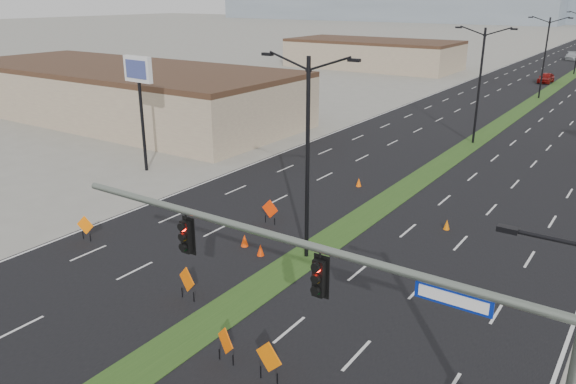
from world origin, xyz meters
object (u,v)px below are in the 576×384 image
Objects in this scene: cone_2 at (447,225)px; cone_3 at (359,182)px; construction_sign_2 at (270,210)px; cone_1 at (260,250)px; construction_sign_0 at (85,226)px; pole_sign_west at (139,79)px; streetlight_1 at (480,82)px; construction_sign_1 at (187,281)px; car_far at (571,56)px; car_left at (546,78)px; streetlight_2 at (545,55)px; construction_sign_3 at (226,342)px; construction_sign_4 at (269,359)px; cone_0 at (245,241)px; signal_mast at (380,311)px; streetlight_0 at (308,154)px.

cone_2 is 8.61m from cone_3.
cone_1 is at bearing -59.59° from construction_sign_2.
pole_sign_west reaches higher than construction_sign_0.
cone_1 is (-2.00, -29.22, -5.10)m from streetlight_1.
cone_1 is 18.74m from pole_sign_west.
construction_sign_1 reaches higher than cone_3.
car_far reaches higher than cone_2.
streetlight_1 is at bearing -85.57° from car_left.
car_left is at bearing 97.66° from streetlight_2.
streetlight_2 is at bearing 114.08° from construction_sign_3.
construction_sign_4 is (6.18, -79.86, 0.18)m from car_left.
construction_sign_0 is 2.24× the size of cone_1.
construction_sign_0 is at bearing -100.20° from streetlight_2.
cone_2 is at bearing 45.38° from cone_0.
car_left is at bearing 115.14° from construction_sign_3.
car_far is at bearing 106.13° from construction_sign_1.
construction_sign_3 is 8.89m from cone_1.
cone_1 is (2.07, -3.71, -0.56)m from construction_sign_2.
construction_sign_0 is (-19.52, 5.03, -3.97)m from signal_mast.
streetlight_1 reaches higher than pole_sign_west.
cone_0 is at bearing -89.34° from car_left.
pole_sign_west is at bearing 155.28° from construction_sign_4.
construction_sign_0 is at bearing 165.54° from signal_mast.
streetlight_1 reaches higher than cone_2.
car_far reaches higher than car_left.
cone_1 is at bearing 140.24° from signal_mast.
car_left is 67.29m from pole_sign_west.
construction_sign_4 is at bearing -70.83° from cone_3.
construction_sign_2 is (-4.07, -53.52, -4.54)m from streetlight_2.
signal_mast is 11.11× the size of construction_sign_3.
streetlight_0 is 6.70× the size of construction_sign_2.
car_left is 37.25m from car_far.
car_left is at bearing 103.35° from construction_sign_4.
streetlight_1 is 26.23m from construction_sign_2.
construction_sign_3 is at bearing -88.00° from streetlight_2.
cone_2 is at bearing -82.19° from car_left.
pole_sign_west is at bearing 166.03° from construction_sign_3.
pole_sign_west is (-13.99, -102.24, 6.10)m from car_far.
signal_mast is 10.10× the size of construction_sign_4.
car_left is (-2.00, 70.86, -4.66)m from streetlight_0.
construction_sign_4 reaches higher than car_left.
car_far is at bearing 92.17° from streetlight_0.
pole_sign_west is (-16.08, -65.05, 6.11)m from car_left.
signal_mast is at bearing -37.68° from cone_0.
cone_0 is at bearing -96.68° from streetlight_1.
cone_3 is at bearing 108.00° from construction_sign_1.
construction_sign_0 is 0.95× the size of construction_sign_2.
pole_sign_west reaches higher than car_far.
pole_sign_west reaches higher than signal_mast.
pole_sign_west is (-15.17, -5.58, 6.56)m from cone_3.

